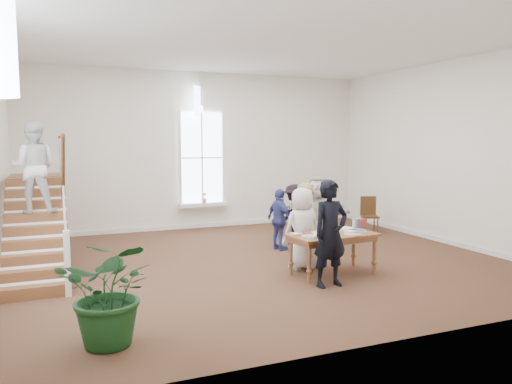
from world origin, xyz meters
name	(u,v)px	position (x,y,z in m)	size (l,w,h in m)	color
ground	(262,262)	(0.00, 0.00, 0.00)	(10.00, 10.00, 0.00)	#4C2B1E
room_shell	(203,214)	(0.00, 4.39, 0.40)	(10.49, 10.00, 10.00)	white
staircase	(35,190)	(-4.34, 0.75, 1.62)	(1.10, 4.10, 2.92)	brown
library_table	(333,238)	(0.87, -1.43, 0.70)	(1.74, 0.97, 0.85)	brown
police_officer	(330,233)	(0.43, -2.08, 0.94)	(0.69, 0.45, 1.88)	black
elderly_woman	(302,228)	(0.53, -0.83, 0.82)	(0.80, 0.52, 1.63)	silver
person_yellow	(304,223)	(0.83, -0.33, 0.83)	(0.81, 0.63, 1.67)	#F7E89A
woman_cluster_a	(280,219)	(0.84, 0.90, 0.72)	(0.84, 0.35, 1.44)	#373D84
woman_cluster_b	(294,214)	(1.44, 1.35, 0.74)	(0.96, 0.55, 1.49)	black
woman_cluster_c	(318,212)	(1.74, 0.70, 0.87)	(1.62, 0.52, 1.75)	#B7B0A5
floor_plant	(112,292)	(-3.40, -3.25, 0.68)	(1.23, 1.07, 1.37)	#103514
side_chair	(369,213)	(4.03, 1.90, 0.56)	(0.56, 0.56, 1.01)	#37220F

